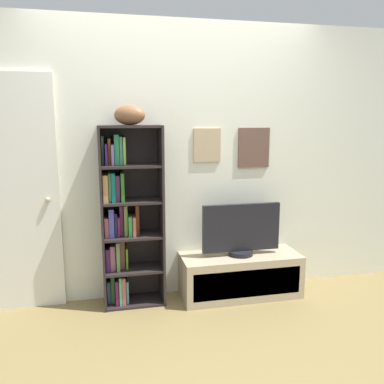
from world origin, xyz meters
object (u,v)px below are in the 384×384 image
Objects in this scene: football at (129,115)px; door at (10,196)px; television at (241,230)px; tv_stand at (240,275)px; bookshelf at (125,220)px.

football is 1.17m from door.
television is at bearing -3.81° from football.
bookshelf is at bearing 174.64° from tv_stand.
television reaches higher than tv_stand.
television is (0.95, -0.06, -1.01)m from football.
door is (-1.93, 0.18, 0.78)m from tv_stand.
tv_stand is at bearing -90.00° from television.
door reaches higher than television.
door is at bearing 174.49° from bookshelf.
television is (1.01, -0.09, -0.13)m from bookshelf.
football reaches higher than television.
tv_stand is 1.52× the size of television.
tv_stand is 0.42m from television.
door reaches higher than football.
bookshelf is at bearing -5.51° from door.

